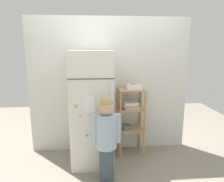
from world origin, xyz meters
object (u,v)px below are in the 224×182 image
Objects in this scene: pantry_shelf_unit at (131,114)px; fruit_bin at (134,87)px; child_standing at (106,131)px; refrigerator at (92,108)px.

fruit_bin reaches higher than pantry_shelf_unit.
pantry_shelf_unit is 0.43m from fruit_bin.
pantry_shelf_unit is at bearing 57.61° from child_standing.
fruit_bin is (0.04, -0.01, 0.43)m from pantry_shelf_unit.
refrigerator is 0.63m from pantry_shelf_unit.
child_standing is 4.22× the size of fruit_bin.
refrigerator is 6.28× the size of fruit_bin.
child_standing is at bearing -125.32° from fruit_bin.
child_standing is 1.04× the size of pantry_shelf_unit.
child_standing is 0.78m from pantry_shelf_unit.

